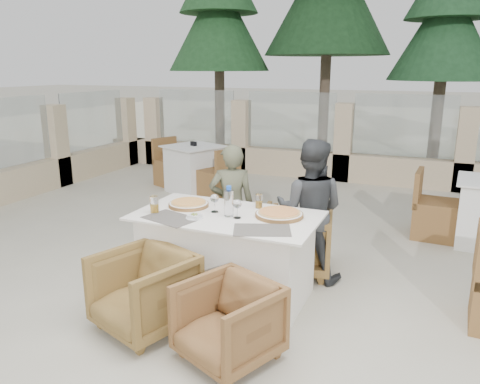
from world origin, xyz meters
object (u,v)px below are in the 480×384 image
at_px(armchair_near_right, 228,322).
at_px(beer_glass_right, 259,201).
at_px(wine_glass_centre, 215,202).
at_px(wine_glass_near, 237,208).
at_px(armchair_far_left, 240,229).
at_px(armchair_near_left, 144,291).
at_px(pizza_left, 189,204).
at_px(armchair_far_right, 296,240).
at_px(beer_glass_left, 154,204).
at_px(dining_table, 227,256).
at_px(olive_dish, 194,216).
at_px(diner_right, 310,210).
at_px(pizza_right, 279,214).
at_px(diner_left, 232,205).
at_px(bg_table_a, 194,169).
at_px(water_bottle, 229,201).

bearing_deg(armchair_near_right, beer_glass_right, 124.17).
xyz_separation_m(wine_glass_centre, armchair_near_right, (0.53, -0.90, -0.58)).
bearing_deg(wine_glass_near, wine_glass_centre, 162.51).
relative_size(armchair_far_left, armchair_near_left, 0.93).
relative_size(pizza_left, wine_glass_near, 2.01).
bearing_deg(armchair_near_right, armchair_far_right, 113.18).
bearing_deg(beer_glass_left, armchair_near_right, -33.69).
xyz_separation_m(dining_table, beer_glass_left, (-0.61, -0.20, 0.46)).
relative_size(olive_dish, armchair_near_right, 0.17).
xyz_separation_m(dining_table, beer_glass_right, (0.19, 0.30, 0.45)).
relative_size(beer_glass_right, armchair_near_right, 0.20).
bearing_deg(dining_table, diner_right, 48.64).
bearing_deg(armchair_far_right, pizza_left, 27.76).
relative_size(pizza_right, diner_right, 0.30).
distance_m(olive_dish, armchair_far_left, 1.25).
relative_size(beer_glass_right, diner_right, 0.09).
bearing_deg(diner_left, armchair_near_right, 88.23).
relative_size(pizza_left, wine_glass_centre, 2.01).
xyz_separation_m(pizza_left, wine_glass_near, (0.55, -0.15, 0.07)).
bearing_deg(wine_glass_near, bg_table_a, 123.91).
bearing_deg(armchair_far_left, olive_dish, 101.74).
height_order(water_bottle, diner_left, diner_left).
height_order(armchair_near_left, diner_left, diner_left).
height_order(diner_left, bg_table_a, diner_left).
distance_m(armchair_far_right, diner_right, 0.42).
height_order(beer_glass_left, armchair_near_right, beer_glass_left).
bearing_deg(olive_dish, water_bottle, 35.63).
relative_size(beer_glass_right, armchair_far_right, 0.18).
xyz_separation_m(pizza_left, armchair_near_right, (0.83, -0.96, -0.51)).
xyz_separation_m(dining_table, wine_glass_near, (0.12, -0.05, 0.48)).
distance_m(wine_glass_centre, olive_dish, 0.25).
height_order(pizza_left, pizza_right, pizza_right).
relative_size(wine_glass_near, armchair_far_right, 0.26).
xyz_separation_m(armchair_far_right, diner_right, (0.16, -0.12, 0.37)).
bearing_deg(wine_glass_centre, armchair_far_left, 98.88).
bearing_deg(wine_glass_near, dining_table, 156.35).
bearing_deg(diner_left, armchair_far_right, 164.09).
relative_size(water_bottle, armchair_near_left, 0.39).
distance_m(dining_table, armchair_near_left, 0.85).
bearing_deg(wine_glass_near, armchair_near_left, -125.10).
relative_size(pizza_right, bg_table_a, 0.25).
distance_m(olive_dish, armchair_near_left, 0.75).
xyz_separation_m(armchair_far_left, diner_right, (0.85, -0.29, 0.40)).
xyz_separation_m(wine_glass_near, olive_dish, (-0.33, -0.15, -0.07)).
height_order(wine_glass_near, beer_glass_right, wine_glass_near).
bearing_deg(armchair_near_left, water_bottle, 80.57).
relative_size(pizza_left, armchair_far_right, 0.52).
distance_m(beer_glass_right, armchair_near_right, 1.31).
bearing_deg(pizza_left, wine_glass_near, -14.81).
bearing_deg(beer_glass_right, diner_right, 42.65).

